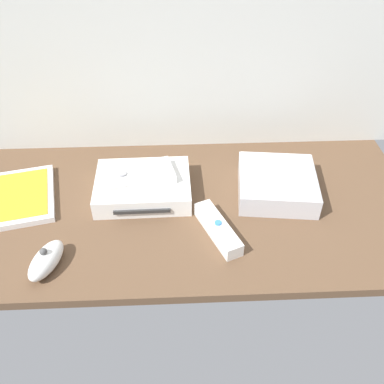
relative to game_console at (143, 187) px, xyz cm
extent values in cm
cube|color=brown|center=(10.82, -4.47, -3.20)|extent=(100.00, 48.00, 2.00)
cube|color=silver|center=(10.82, 20.13, 29.80)|extent=(110.00, 1.20, 64.00)
cube|color=white|center=(0.00, 0.03, 0.00)|extent=(21.24, 16.32, 4.40)
cube|color=#2D2D2D|center=(0.12, -8.17, 0.00)|extent=(12.01, 0.78, 0.80)
cube|color=silver|center=(30.12, -0.80, 0.30)|extent=(18.86, 18.86, 5.00)
cube|color=silver|center=(30.12, -0.80, 2.95)|extent=(18.11, 18.11, 0.30)
cube|color=white|center=(-27.06, -0.53, -1.50)|extent=(17.41, 21.50, 1.40)
cube|color=gold|center=(-27.06, -0.53, -0.72)|extent=(14.44, 18.37, 0.16)
cube|color=white|center=(15.67, -13.28, -0.70)|extent=(9.03, 15.04, 3.00)
cylinder|color=#387FDB|center=(15.67, -13.28, 1.00)|extent=(1.40, 1.40, 0.40)
ellipsoid|color=white|center=(-17.21, -20.54, -0.20)|extent=(7.48, 10.89, 4.00)
sphere|color=#4C4C4C|center=(-17.21, -20.54, 2.20)|extent=(1.40, 1.40, 1.40)
cube|color=white|center=(-0.32, 0.15, 3.20)|extent=(15.86, 11.12, 2.00)
cylinder|color=#99999E|center=(-4.22, -0.78, 4.40)|extent=(2.41, 2.41, 0.40)
camera|label=1|loc=(7.77, -73.74, 61.18)|focal=39.79mm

